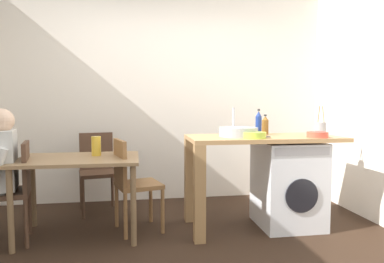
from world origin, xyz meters
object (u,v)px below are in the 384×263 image
vase (96,146)px  washing_machine (288,184)px  dining_table (79,168)px  bottle_tall_green (259,123)px  mixing_bowl (255,135)px  bottle_squat_brown (265,125)px  chair_opposite (131,180)px  utensil_crock (320,128)px  chair_person_seat (14,186)px  chair_spare_by_wall (97,167)px  colander (317,134)px

vase → washing_machine: bearing=-4.7°
dining_table → bottle_tall_green: (1.76, 0.03, 0.40)m
bottle_tall_green → mixing_bowl: 0.33m
bottle_squat_brown → chair_opposite: bearing=-175.7°
chair_opposite → vase: (-0.33, 0.07, 0.33)m
dining_table → utensil_crock: utensil_crock is taller
mixing_bowl → utensil_crock: size_ratio=0.70×
bottle_tall_green → utensil_crock: bearing=-3.2°
chair_person_seat → vase: bearing=-86.4°
utensil_crock → chair_person_seat: bearing=-178.4°
chair_person_seat → chair_spare_by_wall: 1.07m
chair_opposite → mixing_bowl: bearing=60.0°
utensil_crock → vase: utensil_crock is taller
washing_machine → mixing_bowl: 0.70m
chair_person_seat → vase: 0.79m
vase → bottle_tall_green: bearing=-2.4°
chair_person_seat → chair_spare_by_wall: size_ratio=1.00×
washing_machine → vase: vase is taller
colander → utensil_crock: bearing=56.3°
colander → vase: colander is taller
bottle_squat_brown → vase: bearing=-178.9°
chair_person_seat → washing_machine: 2.59m
mixing_bowl → bottle_tall_green: bearing=64.2°
dining_table → chair_opposite: size_ratio=1.22×
bottle_squat_brown → utensil_crock: bearing=-14.2°
bottle_tall_green → vase: bearing=177.6°
colander → washing_machine: bearing=130.7°
dining_table → vase: bearing=33.7°
utensil_crock → vase: size_ratio=1.61×
vase → mixing_bowl: bearing=-13.6°
chair_spare_by_wall → mixing_bowl: bearing=134.9°
chair_person_seat → mixing_bowl: size_ratio=4.27×
dining_table → mixing_bowl: mixing_bowl is taller
bottle_squat_brown → chair_person_seat: bearing=-174.8°
bottle_squat_brown → colander: bearing=-48.1°
bottle_tall_green → bottle_squat_brown: 0.15m
bottle_tall_green → colander: bottle_tall_green is taller
chair_spare_by_wall → bottle_squat_brown: size_ratio=4.34×
bottle_squat_brown → vase: size_ratio=1.11×
chair_opposite → chair_person_seat: bearing=-99.5°
washing_machine → colander: bearing=-49.3°
bottle_squat_brown → chair_spare_by_wall: bearing=160.2°
bottle_tall_green → bottle_squat_brown: size_ratio=1.29×
bottle_tall_green → bottle_squat_brown: (0.11, 0.10, -0.03)m
dining_table → bottle_tall_green: bottle_tall_green is taller
chair_spare_by_wall → colander: colander is taller
chair_opposite → utensil_crock: utensil_crock is taller
washing_machine → mixing_bowl: size_ratio=4.08×
dining_table → chair_spare_by_wall: (0.09, 0.77, -0.14)m
chair_person_seat → colander: colander is taller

